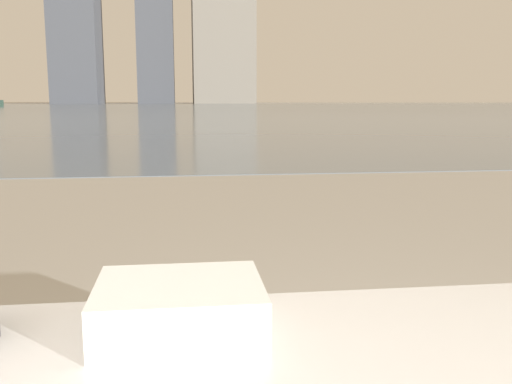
% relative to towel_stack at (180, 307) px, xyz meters
% --- Properties ---
extents(towel_stack, '(0.26, 0.22, 0.08)m').
position_rel_towel_stack_xyz_m(towel_stack, '(0.00, 0.00, 0.00)').
color(towel_stack, white).
rests_on(towel_stack, bathtub).
extents(harbor_water, '(180.00, 110.00, 0.01)m').
position_rel_towel_stack_xyz_m(harbor_water, '(0.27, 61.14, -0.61)').
color(harbor_water, slate).
rests_on(harbor_water, ground_plane).
extents(skyline_tower_1, '(8.86, 11.50, 22.75)m').
position_rel_towel_stack_xyz_m(skyline_tower_1, '(-20.29, 117.14, 10.76)').
color(skyline_tower_1, '#4C515B').
rests_on(skyline_tower_1, ground_plane).
extents(skyline_tower_2, '(7.14, 6.74, 37.26)m').
position_rel_towel_stack_xyz_m(skyline_tower_2, '(-5.01, 117.14, 18.01)').
color(skyline_tower_2, '#4C515B').
rests_on(skyline_tower_2, ground_plane).
extents(skyline_tower_3, '(12.08, 13.68, 24.60)m').
position_rel_towel_stack_xyz_m(skyline_tower_3, '(8.36, 117.14, 11.68)').
color(skyline_tower_3, gray).
rests_on(skyline_tower_3, ground_plane).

